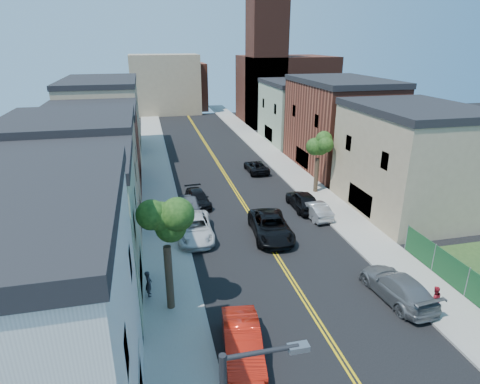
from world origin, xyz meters
TOP-DOWN VIEW (x-y plane):
  - sidewalk_left at (-7.90, 40.00)m, footprint 3.20×100.00m
  - sidewalk_right at (7.90, 40.00)m, footprint 3.20×100.00m
  - curb_left at (-6.15, 40.00)m, footprint 0.30×100.00m
  - curb_right at (6.15, 40.00)m, footprint 0.30×100.00m
  - bldg_left_palegrn at (-14.00, 16.00)m, footprint 9.00×8.00m
  - bldg_left_tan_near at (-14.00, 25.00)m, footprint 9.00×10.00m
  - bldg_left_brick at (-14.00, 36.00)m, footprint 9.00×12.00m
  - bldg_left_tan_far at (-14.00, 50.00)m, footprint 9.00×16.00m
  - bldg_right_tan at (14.00, 24.00)m, footprint 9.00×12.00m
  - bldg_right_brick at (14.00, 38.00)m, footprint 9.00×14.00m
  - bldg_right_palegrn at (14.00, 52.00)m, footprint 9.00×12.00m
  - church at (16.33, 67.07)m, footprint 16.20×14.20m
  - backdrop_left at (-4.00, 82.00)m, footprint 14.00×8.00m
  - backdrop_center at (0.00, 86.00)m, footprint 10.00×8.00m
  - tree_left_mid at (-7.88, 14.01)m, footprint 5.20×5.20m
  - tree_right_far at (7.92, 30.01)m, footprint 4.40×4.40m
  - red_sedan at (-4.74, 9.34)m, footprint 2.41×5.30m
  - white_pickup at (-5.40, 22.80)m, footprint 2.99×6.02m
  - grey_car_left at (-5.33, 26.89)m, footprint 2.18×4.98m
  - black_car_left at (-4.31, 29.40)m, footprint 2.32×4.86m
  - grey_car_right at (5.50, 11.97)m, footprint 2.73×5.75m
  - black_car_right at (5.07, 26.30)m, footprint 2.04×5.04m
  - silver_car_right at (5.37, 24.41)m, footprint 2.00×4.55m
  - dark_car_right_far at (3.80, 38.07)m, footprint 2.23×4.80m
  - black_suv_lane at (0.50, 21.59)m, footprint 3.39×6.45m
  - pedestrian_left at (-9.10, 15.43)m, footprint 0.42×0.62m
  - pedestrian_right at (6.70, 10.24)m, footprint 0.88×0.75m

SIDE VIEW (x-z plane):
  - sidewalk_left at x=-7.90m, z-range 0.00..0.15m
  - sidewalk_right at x=7.90m, z-range 0.00..0.15m
  - curb_left at x=-6.15m, z-range 0.00..0.15m
  - curb_right at x=6.15m, z-range 0.00..0.15m
  - dark_car_right_far at x=3.80m, z-range 0.00..1.33m
  - black_car_left at x=-4.31m, z-range 0.00..1.37m
  - silver_car_right at x=5.37m, z-range 0.00..1.45m
  - grey_car_right at x=5.50m, z-range 0.00..1.62m
  - white_pickup at x=-5.40m, z-range 0.00..1.64m
  - grey_car_left at x=-5.33m, z-range 0.00..1.67m
  - red_sedan at x=-4.74m, z-range 0.00..1.69m
  - black_car_right at x=5.07m, z-range 0.00..1.72m
  - black_suv_lane at x=0.50m, z-range 0.00..1.73m
  - pedestrian_right at x=6.70m, z-range 0.15..1.75m
  - pedestrian_left at x=-9.10m, z-range 0.15..1.83m
  - bldg_left_brick at x=-14.00m, z-range 0.00..8.00m
  - bldg_left_palegrn at x=-14.00m, z-range 0.00..8.50m
  - bldg_right_palegrn at x=14.00m, z-range 0.00..8.50m
  - bldg_left_tan_near at x=-14.00m, z-range 0.00..9.00m
  - bldg_right_tan at x=14.00m, z-range 0.00..9.00m
  - bldg_left_tan_far at x=-14.00m, z-range 0.00..9.50m
  - bldg_right_brick at x=14.00m, z-range 0.00..10.00m
  - backdrop_center at x=0.00m, z-range 0.00..10.00m
  - tree_right_far at x=7.92m, z-range 1.74..9.77m
  - backdrop_left at x=-4.00m, z-range 0.00..12.00m
  - tree_left_mid at x=-7.88m, z-range 1.94..11.23m
  - church at x=16.33m, z-range -4.06..18.54m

